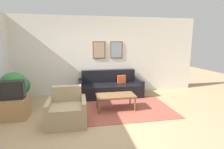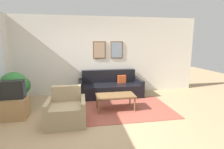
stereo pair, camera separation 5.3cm
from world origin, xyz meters
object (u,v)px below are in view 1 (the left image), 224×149
Objects in this scene: potted_plant_tall at (14,86)px; coffee_table at (116,96)px; armchair at (67,111)px; tv at (9,90)px; couch at (110,87)px.

coffee_table is at bearing -6.03° from potted_plant_tall.
coffee_table is at bearing 9.80° from armchair.
coffee_table is at bearing 1.91° from tv.
tv is 0.36m from potted_plant_tall.
tv is at bearing 143.30° from armchair.
couch is 1.97× the size of potted_plant_tall.
potted_plant_tall is at bearing 131.33° from armchair.
couch is 2.04× the size of coffee_table.
tv reaches higher than couch.
coffee_table is 2.64m from potted_plant_tall.
potted_plant_tall is (-1.36, 0.87, 0.43)m from armchair.
tv is 0.81× the size of armchair.
couch is 2.30m from armchair.
couch is 2.89m from potted_plant_tall.
potted_plant_tall is at bearing 173.97° from coffee_table.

